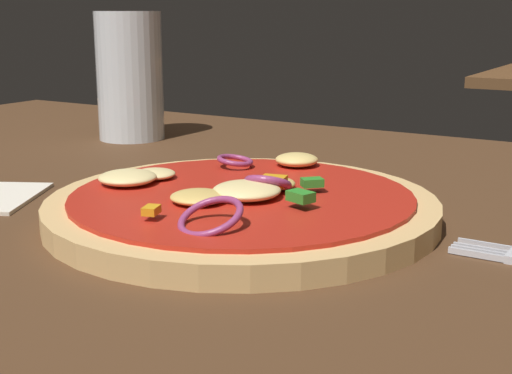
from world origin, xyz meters
name	(u,v)px	position (x,y,z in m)	size (l,w,h in m)	color
dining_table	(308,236)	(0.00, 0.00, 0.01)	(1.45, 0.81, 0.03)	#4C301C
pizza	(241,205)	(-0.04, -0.02, 0.04)	(0.29, 0.29, 0.04)	tan
beer_glass	(130,85)	(-0.33, 0.20, 0.09)	(0.08, 0.08, 0.15)	silver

